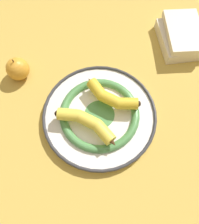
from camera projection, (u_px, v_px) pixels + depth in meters
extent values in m
plane|color=gold|center=(103.00, 122.00, 0.73)|extent=(2.80, 2.80, 0.00)
cylinder|color=white|center=(100.00, 116.00, 0.72)|extent=(0.36, 0.36, 0.02)
torus|color=#4C894C|center=(100.00, 114.00, 0.71)|extent=(0.26, 0.26, 0.03)
cylinder|color=#4C894C|center=(100.00, 114.00, 0.71)|extent=(0.10, 0.10, 0.00)
torus|color=#333338|center=(100.00, 114.00, 0.71)|extent=(0.38, 0.38, 0.01)
cylinder|color=yellow|center=(104.00, 133.00, 0.65)|extent=(0.07, 0.05, 0.04)
cylinder|color=yellow|center=(88.00, 120.00, 0.67)|extent=(0.07, 0.05, 0.04)
cylinder|color=yellow|center=(68.00, 115.00, 0.67)|extent=(0.08, 0.07, 0.04)
sphere|color=yellow|center=(97.00, 125.00, 0.66)|extent=(0.04, 0.04, 0.04)
sphere|color=yellow|center=(79.00, 116.00, 0.67)|extent=(0.04, 0.04, 0.04)
cone|color=#472D19|center=(112.00, 141.00, 0.64)|extent=(0.04, 0.03, 0.03)
sphere|color=black|center=(58.00, 114.00, 0.68)|extent=(0.02, 0.02, 0.02)
cylinder|color=gold|center=(96.00, 89.00, 0.71)|extent=(0.07, 0.05, 0.04)
cylinder|color=gold|center=(110.00, 99.00, 0.70)|extent=(0.07, 0.05, 0.04)
cylinder|color=gold|center=(128.00, 104.00, 0.69)|extent=(0.07, 0.07, 0.04)
sphere|color=gold|center=(102.00, 95.00, 0.70)|extent=(0.04, 0.04, 0.04)
sphere|color=gold|center=(119.00, 103.00, 0.69)|extent=(0.04, 0.04, 0.04)
cone|color=#472D19|center=(91.00, 82.00, 0.72)|extent=(0.04, 0.04, 0.03)
sphere|color=black|center=(138.00, 104.00, 0.69)|extent=(0.02, 0.02, 0.02)
cube|color=silver|center=(180.00, 39.00, 0.84)|extent=(0.24, 0.24, 0.04)
cube|color=white|center=(179.00, 38.00, 0.84)|extent=(0.23, 0.22, 0.03)
cube|color=silver|center=(184.00, 32.00, 0.81)|extent=(0.23, 0.23, 0.03)
cube|color=white|center=(184.00, 31.00, 0.81)|extent=(0.22, 0.22, 0.02)
sphere|color=gold|center=(18.00, 69.00, 0.76)|extent=(0.08, 0.08, 0.08)
cylinder|color=#4C3319|center=(13.00, 61.00, 0.72)|extent=(0.00, 0.00, 0.01)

